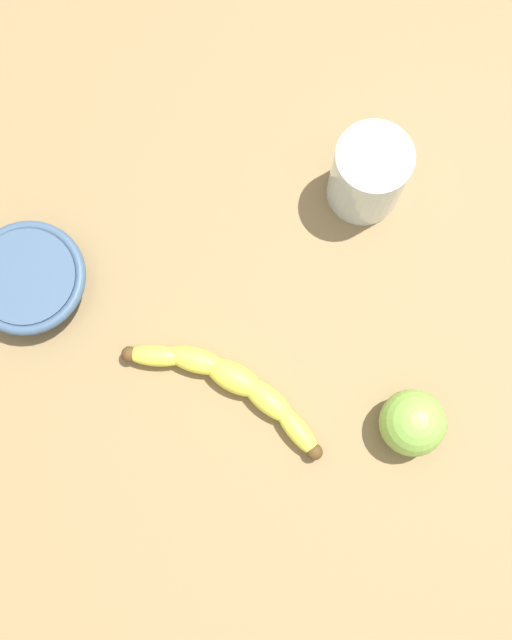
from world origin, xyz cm
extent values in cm
cube|color=olive|center=(0.00, 0.00, 1.50)|extent=(120.00, 120.00, 3.00)
ellipsoid|color=yellow|center=(4.48, -9.60, 4.64)|extent=(5.25, 7.11, 2.37)
ellipsoid|color=yellow|center=(1.97, -5.84, 4.64)|extent=(6.51, 7.03, 2.83)
ellipsoid|color=yellow|center=(-1.26, -2.69, 4.64)|extent=(7.36, 6.79, 3.29)
ellipsoid|color=yellow|center=(-5.07, -0.27, 4.64)|extent=(7.34, 5.54, 2.83)
ellipsoid|color=yellow|center=(-9.31, 1.30, 4.64)|extent=(7.16, 3.97, 2.37)
sphere|color=#513819|center=(5.90, -12.31, 4.64)|extent=(1.81, 1.81, 1.81)
sphere|color=#513819|center=(-12.27, 2.06, 4.64)|extent=(1.81, 1.81, 1.81)
cylinder|color=silver|center=(17.71, 16.59, 8.18)|extent=(8.53, 8.53, 10.35)
cylinder|color=#9EC394|center=(17.71, 16.59, 7.32)|extent=(8.03, 8.03, 8.14)
cylinder|color=#3D5675|center=(-22.00, 12.44, 4.97)|extent=(11.11, 11.11, 3.94)
torus|color=#3D5675|center=(-22.00, 12.44, 6.34)|extent=(13.28, 13.28, 1.20)
sphere|color=#84B747|center=(16.66, -11.27, 6.61)|extent=(7.21, 7.21, 7.21)
camera|label=1|loc=(-0.79, -13.43, 87.31)|focal=42.10mm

